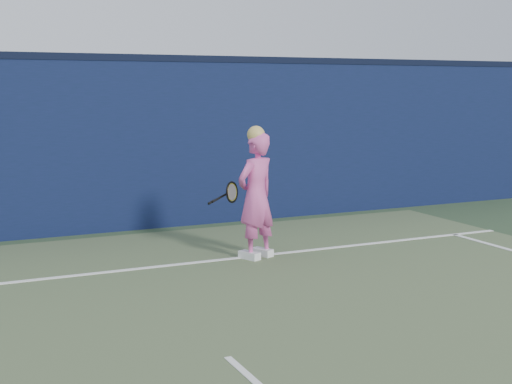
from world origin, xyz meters
name	(u,v)px	position (x,y,z in m)	size (l,w,h in m)	color
backstop_wall	(83,148)	(0.00, 6.50, 1.25)	(24.00, 0.40, 2.50)	#0B1633
wall_cap	(79,57)	(0.00, 6.50, 2.55)	(24.00, 0.42, 0.10)	black
player	(256,195)	(1.61, 3.95, 0.80)	(0.68, 0.57, 1.66)	#D954A2
racket	(230,193)	(1.43, 4.35, 0.78)	(0.51, 0.24, 0.28)	black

